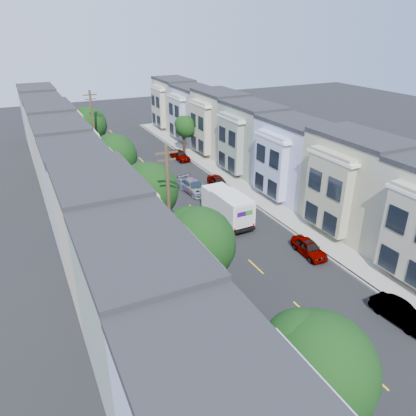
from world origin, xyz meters
TOP-DOWN VIEW (x-y plane):
  - ground at (0.00, 0.00)m, footprint 160.00×160.00m
  - road_slab at (0.00, 15.00)m, footprint 12.00×70.00m
  - curb_left at (-6.05, 15.00)m, footprint 0.30×70.00m
  - curb_right at (6.05, 15.00)m, footprint 0.30×70.00m
  - sidewalk_left at (-7.35, 15.00)m, footprint 2.60×70.00m
  - sidewalk_right at (7.35, 15.00)m, footprint 2.60×70.00m
  - centerline at (0.00, 15.00)m, footprint 0.12×70.00m
  - townhouse_row_left at (-11.15, 15.00)m, footprint 5.00×70.00m
  - townhouse_row_right at (11.15, 15.00)m, footprint 5.00×70.00m
  - tree_a at (-6.30, -14.02)m, footprint 4.70×4.70m
  - tree_b at (-6.30, -2.82)m, footprint 4.70×4.70m
  - tree_c at (-6.30, 6.69)m, footprint 4.70×4.70m
  - tree_d at (-6.30, 18.11)m, footprint 4.58×4.58m
  - tree_e at (-6.30, 31.89)m, footprint 4.70×4.70m
  - tree_far_r at (6.89, 30.29)m, footprint 3.10×3.10m
  - utility_pole_near at (-6.30, 2.00)m, footprint 1.60×0.26m
  - utility_pole_far at (-6.30, 28.00)m, footprint 1.60×0.26m
  - fedex_truck at (1.77, 8.05)m, footprint 2.39×6.22m
  - lead_sedan at (1.78, 16.12)m, footprint 2.43×4.82m
  - parked_left_b at (-4.90, -9.60)m, footprint 1.51×3.87m
  - parked_left_c at (-4.90, 1.17)m, footprint 1.55×3.86m
  - parked_left_d at (-4.90, 10.62)m, footprint 2.45×5.14m
  - parked_right_a at (4.90, -9.41)m, footprint 1.65×3.89m
  - parked_right_b at (4.90, -0.31)m, footprint 1.76×4.01m
  - parked_right_c at (4.90, 16.05)m, footprint 2.00×4.36m
  - parked_right_d at (4.90, 27.74)m, footprint 1.94×4.30m

SIDE VIEW (x-z plane):
  - ground at x=0.00m, z-range 0.00..0.00m
  - centerline at x=0.00m, z-range -0.01..0.01m
  - townhouse_row_left at x=-11.15m, z-range -4.25..4.25m
  - townhouse_row_right at x=11.15m, z-range -4.25..4.25m
  - road_slab at x=0.00m, z-range 0.00..0.02m
  - curb_left at x=-6.05m, z-range 0.00..0.15m
  - curb_right at x=6.05m, z-range 0.00..0.15m
  - sidewalk_left at x=-7.35m, z-range 0.00..0.15m
  - sidewalk_right at x=7.35m, z-range 0.00..0.15m
  - parked_left_b at x=-4.90m, z-range 0.00..1.25m
  - parked_left_c at x=-4.90m, z-range 0.00..1.26m
  - parked_right_a at x=4.90m, z-range 0.00..1.26m
  - parked_right_b at x=4.90m, z-range 0.00..1.27m
  - parked_right_d at x=4.90m, z-range 0.00..1.36m
  - parked_right_c at x=4.90m, z-range 0.00..1.37m
  - lead_sedan at x=1.78m, z-range 0.00..1.39m
  - parked_left_d at x=-4.90m, z-range 0.00..1.50m
  - fedex_truck at x=1.77m, z-range 0.17..3.16m
  - tree_far_r at x=6.89m, z-range 1.12..6.56m
  - tree_d at x=-6.30m, z-range 1.25..8.37m
  - tree_b at x=-6.30m, z-range 1.34..8.77m
  - tree_c at x=-6.30m, z-range 1.35..8.81m
  - tree_e at x=-6.30m, z-range 1.38..8.88m
  - utility_pole_near at x=-6.30m, z-range 0.15..10.15m
  - utility_pole_far at x=-6.30m, z-range 0.15..10.15m
  - tree_a at x=-6.30m, z-range 1.42..8.99m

